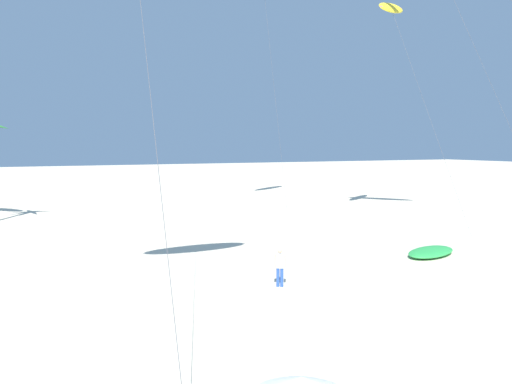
% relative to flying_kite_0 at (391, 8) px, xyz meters
% --- Properties ---
extents(flying_kite_0, '(5.43, 11.29, 17.98)m').
position_rel_flying_kite_0_xyz_m(flying_kite_0, '(0.00, 0.00, 0.00)').
color(flying_kite_0, yellow).
rests_on(flying_kite_0, ground).
extents(grounded_kite_1, '(4.18, 3.04, 0.37)m').
position_rel_flying_kite_0_xyz_m(grounded_kite_1, '(-7.26, -12.31, -16.67)').
color(grounded_kite_1, green).
rests_on(grounded_kite_1, ground).
extents(person_foreground_walker, '(0.45, 0.33, 1.66)m').
position_rel_flying_kite_0_xyz_m(person_foreground_walker, '(-17.55, -14.10, -15.95)').
color(person_foreground_walker, '#284CA3').
rests_on(person_foreground_walker, ground).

